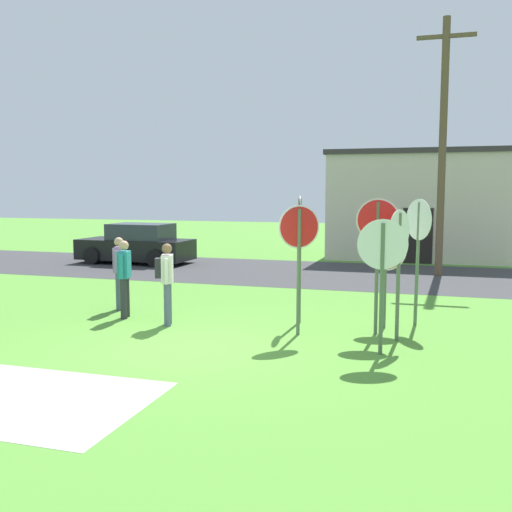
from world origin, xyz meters
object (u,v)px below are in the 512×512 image
object	(u,v)px
stop_sign_rear_left	(299,246)
stop_sign_rear_right	(382,262)
stop_sign_leaning_left	(385,261)
utility_pole	(443,143)
stop_sign_low_front	(418,238)
stop_sign_far_back	(377,241)
person_in_blue	(166,278)
person_in_dark_shirt	(119,269)
person_in_teal	(124,275)
stop_sign_tallest	(300,237)
parked_car_on_street	(137,245)
stop_sign_center_cluster	(399,252)

from	to	relation	value
stop_sign_rear_left	stop_sign_rear_right	distance (m)	1.88
stop_sign_rear_left	stop_sign_leaning_left	bearing A→B (deg)	35.95
utility_pole	stop_sign_leaning_left	distance (m)	8.59
stop_sign_leaning_left	stop_sign_low_front	xyz separation A→B (m)	(0.61, 0.44, 0.44)
utility_pole	stop_sign_low_front	world-z (taller)	utility_pole
stop_sign_far_back	person_in_blue	world-z (taller)	stop_sign_far_back
stop_sign_rear_left	person_in_dark_shirt	world-z (taller)	stop_sign_rear_left
stop_sign_rear_left	person_in_teal	world-z (taller)	stop_sign_rear_left
stop_sign_far_back	person_in_dark_shirt	bearing A→B (deg)	173.54
stop_sign_tallest	person_in_teal	distance (m)	3.88
parked_car_on_street	stop_sign_rear_right	bearing A→B (deg)	-45.05
stop_sign_tallest	person_in_dark_shirt	distance (m)	4.39
utility_pole	parked_car_on_street	size ratio (longest dim) A/B	1.87
stop_sign_leaning_left	stop_sign_rear_right	size ratio (longest dim) A/B	0.87
stop_sign_rear_right	stop_sign_low_front	world-z (taller)	stop_sign_low_front
utility_pole	stop_sign_far_back	bearing A→B (deg)	-97.58
stop_sign_center_cluster	person_in_blue	size ratio (longest dim) A/B	1.44
stop_sign_center_cluster	stop_sign_rear_right	bearing A→B (deg)	-101.38
utility_pole	stop_sign_low_front	size ratio (longest dim) A/B	3.14
stop_sign_rear_left	stop_sign_center_cluster	size ratio (longest dim) A/B	1.03
stop_sign_far_back	stop_sign_tallest	distance (m)	1.72
stop_sign_rear_left	person_in_teal	size ratio (longest dim) A/B	1.48
stop_sign_center_cluster	person_in_dark_shirt	distance (m)	6.49
stop_sign_low_front	stop_sign_center_cluster	size ratio (longest dim) A/B	1.07
stop_sign_leaning_left	person_in_blue	size ratio (longest dim) A/B	1.18
stop_sign_tallest	stop_sign_rear_right	world-z (taller)	stop_sign_tallest
person_in_dark_shirt	person_in_teal	bearing A→B (deg)	-53.55
utility_pole	stop_sign_rear_left	size ratio (longest dim) A/B	3.27
stop_sign_rear_left	person_in_dark_shirt	xyz separation A→B (m)	(-4.53, 1.16, -0.77)
stop_sign_tallest	stop_sign_leaning_left	size ratio (longest dim) A/B	1.33
stop_sign_rear_right	person_in_teal	distance (m)	5.78
stop_sign_far_back	stop_sign_rear_right	world-z (taller)	stop_sign_far_back
stop_sign_rear_left	person_in_blue	xyz separation A→B (m)	(-2.78, 0.03, -0.74)
stop_sign_tallest	stop_sign_rear_left	size ratio (longest dim) A/B	1.07
stop_sign_rear_left	stop_sign_low_front	size ratio (longest dim) A/B	0.96
stop_sign_center_cluster	person_in_teal	xyz separation A→B (m)	(-5.80, 0.29, -0.71)
stop_sign_center_cluster	stop_sign_low_front	bearing A→B (deg)	78.58
stop_sign_far_back	stop_sign_center_cluster	world-z (taller)	stop_sign_far_back
person_in_teal	person_in_dark_shirt	world-z (taller)	same
stop_sign_tallest	stop_sign_leaning_left	world-z (taller)	stop_sign_tallest
stop_sign_tallest	person_in_teal	bearing A→B (deg)	-170.42
stop_sign_far_back	stop_sign_rear_left	bearing A→B (deg)	-160.92
utility_pole	stop_sign_rear_left	distance (m)	9.81
stop_sign_far_back	person_in_dark_shirt	distance (m)	6.04
stop_sign_rear_left	stop_sign_rear_right	world-z (taller)	stop_sign_rear_left
stop_sign_rear_right	person_in_blue	distance (m)	4.56
person_in_blue	stop_sign_rear_right	bearing A→B (deg)	-11.92
stop_sign_tallest	person_in_teal	size ratio (longest dim) A/B	1.57
utility_pole	stop_sign_rear_right	xyz separation A→B (m)	(-0.93, -10.03, -2.67)
utility_pole	person_in_dark_shirt	distance (m)	11.16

